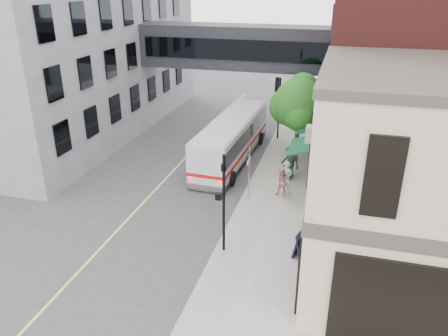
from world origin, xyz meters
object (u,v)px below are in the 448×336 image
Objects in this scene: pedestrian_c at (290,161)px; sandwich_board at (299,245)px; bus at (232,138)px; pedestrian_a at (286,178)px; pedestrian_b at (282,183)px; newspaper_box at (288,172)px.

pedestrian_c reaches higher than sandwich_board.
bus reaches higher than pedestrian_a.
pedestrian_b is (-0.15, -0.52, -0.09)m from pedestrian_a.
pedestrian_c reaches higher than newspaper_box.
bus is 5.36× the size of pedestrian_c.
newspaper_box is (-0.06, -0.37, -0.52)m from pedestrian_c.
sandwich_board is at bearing -48.50° from pedestrian_c.
bus is 4.51m from pedestrian_c.
pedestrian_b is at bearing -78.89° from newspaper_box.
newspaper_box is 0.82× the size of sandwich_board.
sandwich_board is (1.37, -5.85, -0.36)m from pedestrian_a.
bus is 6.29× the size of pedestrian_b.
pedestrian_a is 0.54m from pedestrian_b.
pedestrian_c is 8.21m from sandwich_board.
bus is 4.70m from newspaper_box.
newspaper_box is 7.85m from sandwich_board.
sandwich_board is at bearing -61.06° from bus.
bus reaches higher than pedestrian_b.
pedestrian_b reaches higher than sandwich_board.
bus is 6.16m from pedestrian_b.
bus is at bearing 132.40° from sandwich_board.
sandwich_board is (1.46, -8.07, -0.42)m from pedestrian_c.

